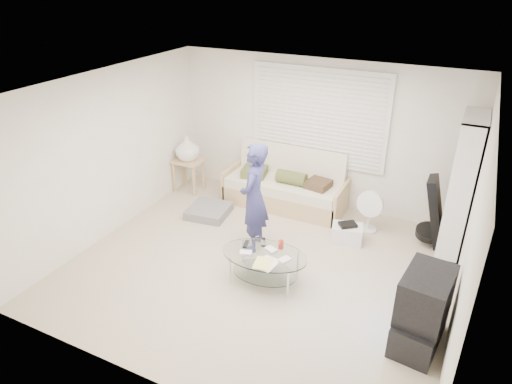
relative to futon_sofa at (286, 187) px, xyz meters
The scene contains 13 objects.
ground 1.94m from the futon_sofa, 77.92° to the right, with size 5.00×5.00×0.00m, color tan.
room_shell 1.95m from the futon_sofa, 73.96° to the right, with size 5.02×4.52×2.51m.
window_blinds 1.32m from the futon_sofa, 39.15° to the left, with size 2.32×0.08×1.62m.
futon_sofa is the anchor object (origin of this frame).
grey_floor_pillow 1.39m from the futon_sofa, 137.66° to the right, with size 0.64×0.64×0.15m, color slate.
side_table 1.89m from the futon_sofa, behind, with size 0.54×0.43×1.07m.
bookshelf 2.81m from the futon_sofa, ahead, with size 0.32×0.86×2.03m.
guitar_case 2.47m from the futon_sofa, ahead, with size 0.42×0.40×1.06m.
floor_fan 1.54m from the futon_sofa, ahead, with size 0.43×0.28×0.70m.
storage_bin 1.50m from the futon_sofa, 28.15° to the right, with size 0.51×0.41×0.32m.
tv_unit 3.52m from the futon_sofa, 42.46° to the right, with size 0.55×0.89×0.92m.
coffee_table 2.22m from the futon_sofa, 74.15° to the right, with size 1.20×0.82×0.54m.
standing_person 1.54m from the futon_sofa, 85.53° to the right, with size 0.60×0.39×1.64m, color navy.
Camera 1 is at (2.28, -4.74, 3.77)m, focal length 32.00 mm.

